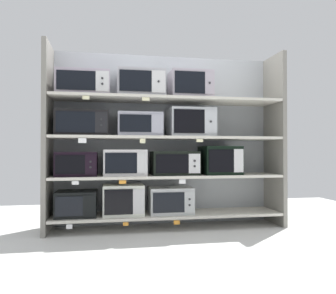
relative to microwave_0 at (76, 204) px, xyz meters
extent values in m
cube|color=silver|center=(1.02, -1.00, -0.31)|extent=(6.59, 6.00, 0.02)
cube|color=#9EA3A8|center=(1.02, 0.27, 0.72)|extent=(2.79, 0.04, 2.05)
cube|color=gray|center=(-0.31, 0.00, 0.72)|extent=(0.05, 0.50, 2.05)
cube|color=gray|center=(2.35, 0.00, 0.72)|extent=(0.05, 0.50, 2.05)
cube|color=beige|center=(1.02, 0.00, -0.15)|extent=(2.59, 0.50, 0.03)
cube|color=black|center=(0.00, 0.00, 0.00)|extent=(0.43, 0.37, 0.28)
cube|color=black|center=(-0.06, -0.19, 0.00)|extent=(0.28, 0.01, 0.21)
cube|color=black|center=(0.14, -0.18, 0.00)|extent=(0.13, 0.01, 0.22)
cube|color=silver|center=(0.51, 0.00, 0.03)|extent=(0.45, 0.33, 0.33)
cube|color=black|center=(0.45, -0.16, 0.03)|extent=(0.30, 0.01, 0.27)
cube|color=silver|center=(0.66, -0.16, 0.03)|extent=(0.12, 0.01, 0.27)
cube|color=#B6B9B9|center=(1.05, 0.00, 0.01)|extent=(0.49, 0.35, 0.30)
cube|color=black|center=(1.00, -0.18, 0.01)|extent=(0.35, 0.01, 0.22)
cube|color=#B6B9B9|center=(1.23, -0.18, 0.01)|extent=(0.11, 0.01, 0.24)
cylinder|color=#262628|center=(1.23, -0.19, -0.02)|extent=(0.02, 0.01, 0.02)
cylinder|color=#262628|center=(1.23, -0.19, 0.04)|extent=(0.02, 0.01, 0.02)
cube|color=white|center=(-0.05, -0.25, -0.20)|extent=(0.06, 0.00, 0.05)
cube|color=orange|center=(0.52, -0.25, -0.19)|extent=(0.06, 0.00, 0.04)
cube|color=orange|center=(1.07, -0.25, -0.20)|extent=(0.07, 0.00, 0.04)
cube|color=beige|center=(1.02, 0.00, 0.29)|extent=(2.59, 0.50, 0.03)
cube|color=black|center=(0.00, 0.00, 0.43)|extent=(0.44, 0.36, 0.26)
cube|color=black|center=(-0.05, -0.18, 0.43)|extent=(0.30, 0.01, 0.20)
cube|color=black|center=(0.16, -0.18, 0.43)|extent=(0.11, 0.01, 0.21)
cylinder|color=#262628|center=(0.16, -0.19, 0.40)|extent=(0.02, 0.01, 0.02)
cylinder|color=#262628|center=(0.16, -0.19, 0.46)|extent=(0.02, 0.01, 0.02)
cube|color=silver|center=(0.53, 0.00, 0.45)|extent=(0.47, 0.35, 0.29)
cube|color=black|center=(0.48, -0.18, 0.45)|extent=(0.34, 0.01, 0.22)
cube|color=silver|center=(0.70, -0.18, 0.45)|extent=(0.11, 0.01, 0.23)
cube|color=black|center=(1.09, 0.00, 0.44)|extent=(0.53, 0.38, 0.27)
cube|color=black|center=(1.03, -0.19, 0.44)|extent=(0.37, 0.01, 0.21)
cube|color=silver|center=(1.28, -0.19, 0.44)|extent=(0.13, 0.01, 0.22)
cylinder|color=#262628|center=(1.28, -0.20, 0.41)|extent=(0.02, 0.01, 0.02)
cylinder|color=#262628|center=(1.28, -0.20, 0.47)|extent=(0.02, 0.01, 0.02)
cube|color=black|center=(1.64, 0.00, 0.47)|extent=(0.43, 0.41, 0.33)
cube|color=black|center=(1.59, -0.21, 0.47)|extent=(0.29, 0.01, 0.26)
cube|color=silver|center=(1.79, -0.21, 0.47)|extent=(0.11, 0.01, 0.26)
cube|color=white|center=(0.01, -0.25, 0.25)|extent=(0.07, 0.00, 0.04)
cube|color=orange|center=(0.49, -0.25, 0.25)|extent=(0.07, 0.00, 0.04)
cube|color=white|center=(1.13, -0.25, 0.24)|extent=(0.07, 0.00, 0.05)
cube|color=beige|center=(1.02, 0.00, 0.73)|extent=(2.59, 0.50, 0.03)
cube|color=black|center=(0.06, 0.00, 0.88)|extent=(0.56, 0.40, 0.27)
cube|color=black|center=(0.00, -0.20, 0.88)|extent=(0.40, 0.01, 0.22)
cube|color=black|center=(0.27, -0.20, 0.88)|extent=(0.13, 0.01, 0.22)
cylinder|color=#262628|center=(0.27, -0.21, 0.85)|extent=(0.02, 0.01, 0.02)
cylinder|color=#262628|center=(0.27, -0.21, 0.91)|extent=(0.02, 0.01, 0.02)
cube|color=#9D9DAB|center=(0.69, 0.00, 0.87)|extent=(0.49, 0.42, 0.26)
cube|color=black|center=(0.63, -0.21, 0.87)|extent=(0.34, 0.01, 0.19)
cube|color=#9D9DAB|center=(0.86, -0.21, 0.87)|extent=(0.13, 0.01, 0.21)
cube|color=#B6BABE|center=(1.29, 0.00, 0.91)|extent=(0.52, 0.37, 0.33)
cube|color=black|center=(1.23, -0.19, 0.91)|extent=(0.35, 0.01, 0.26)
cube|color=#B6BABE|center=(1.47, -0.19, 0.91)|extent=(0.14, 0.01, 0.26)
cylinder|color=#262628|center=(1.47, -0.20, 0.91)|extent=(0.02, 0.01, 0.02)
cube|color=white|center=(0.08, -0.25, 0.68)|extent=(0.08, 0.00, 0.05)
cube|color=beige|center=(0.70, -0.25, 0.68)|extent=(0.06, 0.00, 0.05)
cube|color=beige|center=(1.33, -0.25, 0.69)|extent=(0.07, 0.00, 0.03)
cube|color=beige|center=(1.02, 0.00, 1.17)|extent=(2.59, 0.50, 0.03)
cube|color=#A599A8|center=(0.07, 0.00, 1.32)|extent=(0.57, 0.34, 0.27)
cube|color=black|center=(0.01, -0.17, 1.32)|extent=(0.40, 0.01, 0.20)
cube|color=silver|center=(0.28, -0.17, 1.32)|extent=(0.14, 0.01, 0.22)
cylinder|color=#262628|center=(0.28, -0.18, 1.29)|extent=(0.02, 0.01, 0.02)
cylinder|color=#262628|center=(0.28, -0.18, 1.35)|extent=(0.02, 0.01, 0.02)
cube|color=#9F9EA4|center=(0.70, 0.00, 1.33)|extent=(0.53, 0.38, 0.30)
cube|color=black|center=(0.63, -0.19, 1.33)|extent=(0.35, 0.01, 0.23)
cube|color=silver|center=(0.88, -0.19, 1.33)|extent=(0.15, 0.01, 0.24)
cylinder|color=#262628|center=(0.88, -0.20, 1.33)|extent=(0.02, 0.01, 0.02)
cube|color=#A59CA7|center=(1.28, 0.00, 1.34)|extent=(0.48, 0.36, 0.32)
cube|color=black|center=(1.23, -0.18, 1.34)|extent=(0.34, 0.01, 0.25)
cube|color=#A59CA7|center=(1.46, -0.18, 1.34)|extent=(0.11, 0.01, 0.25)
cylinder|color=#262628|center=(1.46, -0.19, 1.34)|extent=(0.02, 0.01, 0.02)
cube|color=beige|center=(0.11, -0.25, 1.13)|extent=(0.07, 0.00, 0.04)
cube|color=beige|center=(0.73, -0.25, 1.13)|extent=(0.08, 0.00, 0.04)
camera|label=1|loc=(0.34, -3.80, 0.56)|focal=35.94mm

